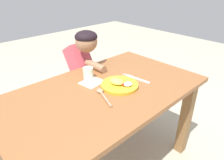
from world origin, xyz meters
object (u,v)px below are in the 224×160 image
at_px(plate, 120,84).
at_px(person, 81,78).
at_px(spoon, 103,95).
at_px(drinking_cup, 88,73).
at_px(fork, 137,79).

distance_m(plate, person, 0.55).
relative_size(spoon, drinking_cup, 2.58).
distance_m(spoon, person, 0.59).
distance_m(plate, spoon, 0.15).
xyz_separation_m(fork, person, (-0.10, 0.53, -0.15)).
bearing_deg(fork, person, 3.80).
bearing_deg(drinking_cup, plate, -72.38).
bearing_deg(person, spoon, 67.76).
height_order(drinking_cup, person, person).
bearing_deg(person, drinking_cup, 64.57).
xyz_separation_m(fork, spoon, (-0.32, -0.00, 0.00)).
distance_m(spoon, drinking_cup, 0.26).
relative_size(fork, spoon, 1.06).
bearing_deg(spoon, person, -0.94).
bearing_deg(fork, spoon, 83.64).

